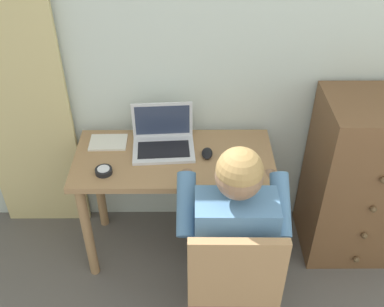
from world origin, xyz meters
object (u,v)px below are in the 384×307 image
desk (174,175)px  laptop (163,139)px  computer_mouse (207,153)px  desk_clock (104,171)px  person_seated (232,223)px  dresser (360,179)px  chair (233,278)px  notebook_pad (108,142)px

desk → laptop: laptop is taller
computer_mouse → desk_clock: size_ratio=1.11×
person_seated → laptop: size_ratio=3.37×
dresser → chair: size_ratio=1.20×
chair → desk_clock: bearing=142.8°
chair → computer_mouse: 0.70m
dresser → chair: 1.04m
chair → laptop: bearing=115.7°
dresser → person_seated: size_ratio=0.88×
chair → desk_clock: chair is taller
desk_clock → notebook_pad: desk_clock is taller
person_seated → computer_mouse: 0.48m
person_seated → computer_mouse: bearing=103.1°
chair → notebook_pad: bearing=131.2°
desk → computer_mouse: bearing=3.2°
desk_clock → laptop: bearing=37.4°
dresser → notebook_pad: bearing=176.5°
person_seated → computer_mouse: size_ratio=11.97×
computer_mouse → desk_clock: bearing=-161.2°
person_seated → notebook_pad: person_seated is taller
laptop → desk_clock: (-0.30, -0.23, -0.04)m
dresser → laptop: (-1.15, 0.06, 0.26)m
laptop → chair: bearing=-64.3°
desk → computer_mouse: size_ratio=11.01×
dresser → laptop: bearing=177.2°
chair → laptop: (-0.35, 0.73, 0.29)m
person_seated → desk_clock: person_seated is taller
person_seated → chair: bearing=-90.6°
dresser → laptop: dresser is taller
laptop → person_seated: bearing=-57.2°
chair → laptop: size_ratio=2.48×
computer_mouse → notebook_pad: bearing=171.9°
laptop → computer_mouse: 0.26m
chair → laptop: 0.86m
desk → dresser: dresser is taller
laptop → notebook_pad: size_ratio=1.69×
dresser → desk_clock: 1.48m
person_seated → desk_clock: bearing=154.5°
notebook_pad → desk: bearing=-19.9°
chair → desk: bearing=114.6°
dresser → chair: bearing=-139.9°
laptop → computer_mouse: size_ratio=3.55×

